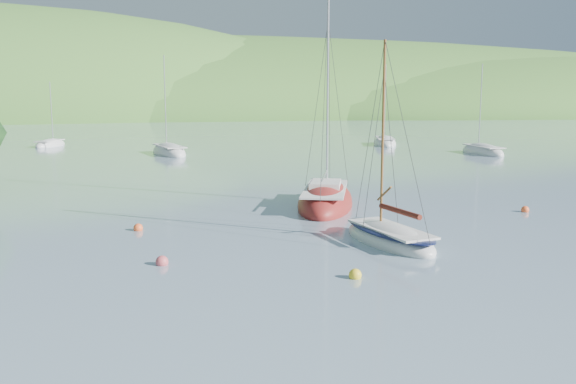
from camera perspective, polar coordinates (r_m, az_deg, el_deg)
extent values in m
plane|color=slate|center=(22.70, 4.35, -8.36)|extent=(700.00, 700.00, 0.00)
ellipsoid|color=#3E6A28|center=(191.10, -9.08, 6.96)|extent=(440.00, 110.00, 44.00)
ellipsoid|color=#3E6A28|center=(204.76, 17.27, 6.80)|extent=(240.00, 100.00, 34.00)
ellipsoid|color=silver|center=(29.19, 9.00, -4.27)|extent=(3.65, 6.62, 1.53)
cube|color=silver|center=(28.96, 9.16, -3.26)|extent=(2.77, 5.14, 0.10)
cylinder|color=brown|center=(29.11, 8.43, 5.05)|extent=(0.12, 0.12, 8.35)
ellipsoid|color=#0D1337|center=(29.08, 9.02, -3.40)|extent=(3.59, 6.55, 0.26)
cylinder|color=#5D1E14|center=(28.27, 9.89, -1.70)|extent=(0.91, 2.98, 0.24)
ellipsoid|color=maroon|center=(37.80, 3.35, -1.00)|extent=(5.80, 9.70, 2.53)
cube|color=silver|center=(37.47, 3.34, 0.28)|extent=(4.42, 7.54, 0.10)
cylinder|color=#B2B3B6|center=(38.31, 3.55, 9.03)|extent=(0.12, 0.12, 11.47)
cube|color=silver|center=(37.43, 3.34, 0.64)|extent=(2.42, 2.97, 0.42)
cylinder|color=#B2B3B6|center=(36.43, 3.26, 1.48)|extent=(1.43, 4.22, 0.09)
ellipsoid|color=silver|center=(69.12, -10.52, 3.44)|extent=(4.76, 8.35, 2.16)
cube|color=silver|center=(68.90, -10.51, 4.05)|extent=(3.62, 6.49, 0.10)
cylinder|color=#B2B3B6|center=(69.73, -10.87, 7.97)|extent=(0.12, 0.12, 9.47)
ellipsoid|color=silver|center=(80.52, 8.60, 4.27)|extent=(4.40, 7.94, 2.05)
cube|color=silver|center=(80.31, 8.62, 4.77)|extent=(3.34, 6.17, 0.10)
cylinder|color=#B2B3B6|center=(81.16, 8.63, 7.98)|extent=(0.12, 0.12, 9.03)
ellipsoid|color=silver|center=(82.78, -20.37, 3.91)|extent=(3.91, 6.24, 1.61)
cube|color=silver|center=(82.63, -20.43, 4.30)|extent=(2.98, 4.84, 0.10)
cylinder|color=#B2B3B6|center=(83.17, -20.29, 6.75)|extent=(0.12, 0.12, 7.06)
ellipsoid|color=silver|center=(71.54, 16.91, 3.37)|extent=(2.89, 7.34, 1.97)
cube|color=silver|center=(71.36, 16.99, 3.92)|extent=(2.17, 5.72, 0.10)
cylinder|color=#B2B3B6|center=(72.00, 16.74, 7.40)|extent=(0.12, 0.12, 8.67)
sphere|color=yellow|center=(23.67, 5.99, -7.35)|extent=(0.47, 0.47, 0.47)
sphere|color=#C54C51|center=(25.75, -11.14, -6.11)|extent=(0.50, 0.50, 0.50)
sphere|color=#FF5B27|center=(38.38, 20.33, -1.49)|extent=(0.44, 0.44, 0.44)
sphere|color=#FF5B27|center=(32.13, -13.17, -3.14)|extent=(0.46, 0.46, 0.46)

